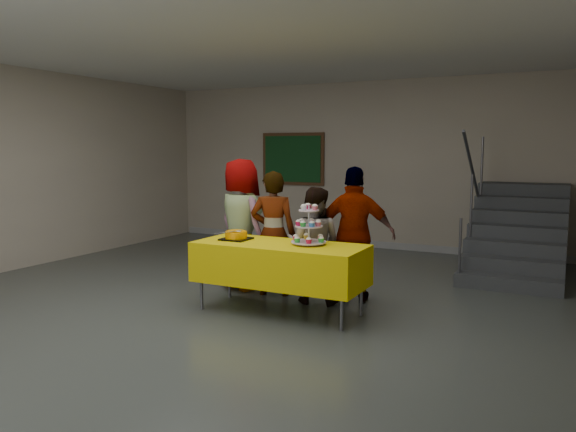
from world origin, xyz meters
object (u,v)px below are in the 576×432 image
staircase (519,237)px  cupcake_stand (309,229)px  schoolchild_b (273,233)px  schoolchild_c (314,245)px  schoolchild_a (241,224)px  bake_table (280,263)px  bear_cake (236,235)px  noticeboard (293,159)px  schoolchild_d (355,235)px

staircase → cupcake_stand: bearing=-117.8°
staircase → schoolchild_b: bearing=-131.4°
cupcake_stand → schoolchild_c: bearing=107.8°
schoolchild_a → schoolchild_b: (0.53, -0.12, -0.07)m
schoolchild_b → bake_table: bearing=103.9°
bear_cake → schoolchild_b: bearing=77.8°
bake_table → bear_cake: bearing=179.4°
schoolchild_c → noticeboard: (-2.17, 3.85, 0.92)m
bake_table → noticeboard: noticeboard is taller
cupcake_stand → staircase: staircase is taller
schoolchild_d → bake_table: bearing=39.3°
schoolchild_c → noticeboard: 4.51m
bear_cake → schoolchild_a: 0.85m
staircase → noticeboard: bearing=168.6°
bake_table → bear_cake: size_ratio=5.25×
bear_cake → staircase: staircase is taller
bake_table → schoolchild_b: schoolchild_b is taller
schoolchild_d → noticeboard: 4.51m
schoolchild_c → staircase: size_ratio=0.57×
noticeboard → schoolchild_b: bearing=-67.1°
schoolchild_b → noticeboard: 4.15m
bear_cake → schoolchild_c: 0.91m
schoolchild_a → bear_cake: bearing=142.0°
bear_cake → schoolchild_b: size_ratio=0.23×
schoolchild_d → noticeboard: bearing=-68.7°
schoolchild_a → noticeboard: (-1.06, 3.63, 0.77)m
schoolchild_c → staircase: (1.98, 3.01, -0.19)m
schoolchild_a → schoolchild_c: (1.12, -0.21, -0.16)m
schoolchild_b → noticeboard: size_ratio=1.18×
bake_table → cupcake_stand: 0.50m
bake_table → schoolchild_d: 1.01m
schoolchild_b → schoolchild_d: bearing=168.7°
schoolchild_c → noticeboard: size_ratio=1.04×
schoolchild_c → bear_cake: bearing=28.7°
cupcake_stand → schoolchild_d: size_ratio=0.28×
bake_table → schoolchild_c: bearing=73.3°
bear_cake → schoolchild_c: (0.72, 0.54, -0.15)m
bake_table → schoolchild_c: schoolchild_c is taller
bear_cake → schoolchild_d: schoolchild_d is taller
bake_table → staircase: staircase is taller
schoolchild_d → staircase: staircase is taller
bear_cake → schoolchild_b: 0.65m
schoolchild_a → schoolchild_d: size_ratio=1.05×
bear_cake → noticeboard: 4.68m
schoolchild_b → bear_cake: bearing=58.1°
schoolchild_a → schoolchild_b: bearing=-168.1°
bake_table → schoolchild_a: size_ratio=1.13×
schoolchild_d → staircase: bearing=-134.0°
bake_table → schoolchild_a: schoolchild_a is taller
noticeboard → schoolchild_d: bearing=-54.3°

